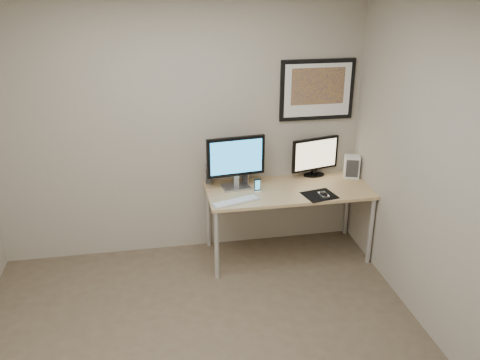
{
  "coord_description": "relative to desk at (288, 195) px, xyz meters",
  "views": [
    {
      "loc": [
        -0.29,
        -3.04,
        2.72
      ],
      "look_at": [
        0.47,
        1.1,
        0.96
      ],
      "focal_mm": 38.0,
      "sensor_mm": 36.0,
      "label": 1
    }
  ],
  "objects": [
    {
      "name": "fan_unit",
      "position": [
        0.71,
        0.17,
        0.18
      ],
      "size": [
        0.18,
        0.15,
        0.23
      ],
      "primitive_type": "cube",
      "rotation": [
        0.0,
        0.0,
        -0.31
      ],
      "color": "white",
      "rests_on": "desk"
    },
    {
      "name": "monitor_tv",
      "position": [
        0.35,
        0.28,
        0.29
      ],
      "size": [
        0.52,
        0.17,
        0.41
      ],
      "rotation": [
        0.0,
        0.0,
        0.24
      ],
      "color": "black",
      "rests_on": "desk"
    },
    {
      "name": "phone_dock",
      "position": [
        -0.32,
        -0.02,
        0.13
      ],
      "size": [
        0.07,
        0.07,
        0.14
      ],
      "primitive_type": "cube",
      "rotation": [
        0.0,
        0.0,
        0.1
      ],
      "color": "black",
      "rests_on": "desk"
    },
    {
      "name": "floor",
      "position": [
        -1.0,
        -1.35,
        -0.66
      ],
      "size": [
        3.6,
        3.6,
        0.0
      ],
      "primitive_type": "plane",
      "color": "#4E4131",
      "rests_on": "ground"
    },
    {
      "name": "monitor_large",
      "position": [
        -0.5,
        0.11,
        0.36
      ],
      "size": [
        0.57,
        0.21,
        0.52
      ],
      "rotation": [
        0.0,
        0.0,
        0.12
      ],
      "color": "#A9A9AE",
      "rests_on": "desk"
    },
    {
      "name": "mouse",
      "position": [
        0.28,
        -0.24,
        0.09
      ],
      "size": [
        0.08,
        0.13,
        0.04
      ],
      "primitive_type": "ellipsoid",
      "rotation": [
        0.0,
        0.0,
        0.09
      ],
      "color": "black",
      "rests_on": "mousepad"
    },
    {
      "name": "mousepad",
      "position": [
        0.25,
        -0.21,
        0.07
      ],
      "size": [
        0.34,
        0.31,
        0.0
      ],
      "primitive_type": "cube",
      "rotation": [
        0.0,
        0.0,
        0.2
      ],
      "color": "black",
      "rests_on": "desk"
    },
    {
      "name": "speaker_right",
      "position": [
        -0.38,
        0.24,
        0.16
      ],
      "size": [
        0.1,
        0.1,
        0.2
      ],
      "primitive_type": "cylinder",
      "rotation": [
        0.0,
        0.0,
        -0.36
      ],
      "color": "#A9A9AE",
      "rests_on": "desk"
    },
    {
      "name": "speaker_left",
      "position": [
        -0.75,
        0.27,
        0.16
      ],
      "size": [
        0.08,
        0.08,
        0.19
      ],
      "primitive_type": "cylinder",
      "rotation": [
        0.0,
        0.0,
        -0.06
      ],
      "color": "#A9A9AE",
      "rests_on": "desk"
    },
    {
      "name": "desk",
      "position": [
        0.0,
        0.0,
        0.0
      ],
      "size": [
        1.6,
        0.7,
        0.73
      ],
      "color": "#A2834E",
      "rests_on": "floor"
    },
    {
      "name": "framed_art",
      "position": [
        0.35,
        0.33,
        0.96
      ],
      "size": [
        0.75,
        0.04,
        0.6
      ],
      "color": "black",
      "rests_on": "room"
    },
    {
      "name": "keyboard",
      "position": [
        -0.56,
        -0.21,
        0.07
      ],
      "size": [
        0.47,
        0.25,
        0.02
      ],
      "primitive_type": "cube",
      "rotation": [
        0.0,
        0.0,
        0.31
      ],
      "color": "silver",
      "rests_on": "desk"
    },
    {
      "name": "room",
      "position": [
        -1.0,
        -0.9,
        0.98
      ],
      "size": [
        3.6,
        3.6,
        3.6
      ],
      "color": "white",
      "rests_on": "ground"
    }
  ]
}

